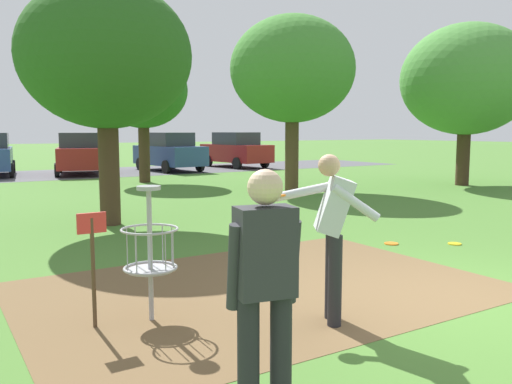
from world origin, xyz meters
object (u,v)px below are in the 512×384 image
Objects in this scene: player_foreground_watching at (332,227)px; tree_near_left at (292,70)px; frisbee_by_tee at (455,244)px; parked_car_rightmost at (236,150)px; disc_golf_basket at (144,249)px; tree_mid_center at (106,57)px; player_throwing at (265,288)px; parked_car_center_right at (169,152)px; frisbee_near_basket at (391,244)px; tree_near_right at (143,91)px; tree_mid_left at (466,80)px; parked_car_center_left at (79,154)px.

tree_near_left reaches higher than player_foreground_watching.
frisbee_by_tee is 0.05× the size of parked_car_rightmost.
frisbee_by_tee is at bearing -108.91° from parked_car_rightmost.
tree_mid_center is (1.38, 5.78, 2.66)m from disc_golf_basket.
player_throwing is 8.64m from tree_mid_center.
parked_car_center_right is 4.06m from parked_car_rightmost.
tree_mid_center is (-3.51, 4.46, 3.40)m from frisbee_near_basket.
tree_near_right is at bearing 92.65° from frisbee_by_tee.
tree_near_left is 1.27× the size of parked_car_center_right.
frisbee_near_basket is 0.05× the size of tree_near_right.
parked_car_center_right is at bearing 79.33° from frisbee_near_basket.
frisbee_by_tee is 7.52m from tree_mid_center.
tree_near_right is at bearing -122.11° from parked_car_center_right.
tree_near_right is (0.29, 12.77, 3.39)m from frisbee_near_basket.
tree_mid_left reaches higher than parked_car_center_right.
tree_mid_center is 15.00m from parked_car_center_right.
tree_near_left reaches higher than parked_car_rightmost.
parked_car_center_left reaches higher than player_throwing.
frisbee_by_tee is at bearing -87.35° from tree_near_right.
disc_golf_basket is at bearing -132.76° from tree_near_left.
tree_mid_center reaches higher than parked_car_center_left.
parked_car_rightmost is at bearing 51.65° from tree_mid_center.
parked_car_center_left reaches higher than disc_golf_basket.
player_foreground_watching is 15.72m from tree_near_right.
frisbee_near_basket is 1.08m from frisbee_by_tee.
disc_golf_basket is 0.31× the size of parked_car_center_left.
tree_near_left is (6.70, 9.99, 2.87)m from player_foreground_watching.
tree_mid_left is at bearing -37.18° from tree_near_right.
disc_golf_basket reaches higher than frisbee_near_basket.
tree_mid_center is at bearing -155.20° from tree_near_left.
player_foreground_watching is 7.63× the size of frisbee_by_tee.
player_throwing is at bearing -111.30° from parked_car_center_right.
disc_golf_basket is 0.81× the size of player_throwing.
tree_mid_left is 1.15× the size of tree_mid_center.
parked_car_center_left is at bearing 92.73° from frisbee_near_basket.
disc_golf_basket is 5.13m from frisbee_near_basket.
parked_car_center_right is at bearing 117.69° from tree_mid_left.
parked_car_rightmost reaches higher than frisbee_by_tee.
frisbee_near_basket is (4.90, 1.32, -0.74)m from disc_golf_basket.
tree_mid_center reaches higher than frisbee_by_tee.
parked_car_rightmost is at bearing 57.88° from disc_golf_basket.
frisbee_by_tee is 18.52m from parked_car_center_left.
player_throwing is 22.84m from parked_car_center_right.
player_foreground_watching is 0.38× the size of parked_car_center_left.
disc_golf_basket is 6.20× the size of frisbee_by_tee.
tree_near_right reaches higher than player_foreground_watching.
parked_car_rightmost is at bearing 68.01° from frisbee_near_basket.
parked_car_center_left and parked_car_center_right have the same top height.
parked_car_center_left is (-4.25, 10.18, -2.93)m from tree_near_left.
frisbee_by_tee is 11.31m from tree_mid_left.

